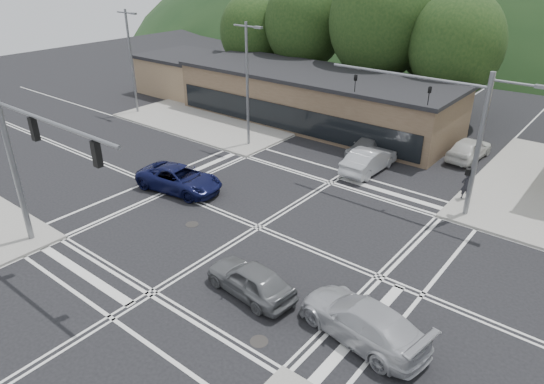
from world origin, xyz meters
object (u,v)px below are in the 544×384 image
Objects in this scene: car_grey_center at (251,279)px; pedestrian at (466,186)px; car_silver_east at (362,321)px; car_blue_west at (180,179)px; car_queue_a at (369,160)px; car_northbound at (368,146)px; car_queue_b at (469,149)px.

pedestrian is at bearing 169.68° from car_grey_center.
car_silver_east is 13.91m from pedestrian.
car_blue_west is at bearing -110.82° from car_grey_center.
car_blue_west reaches higher than car_grey_center.
car_queue_a reaches higher than car_grey_center.
car_silver_east is at bearing 56.58° from pedestrian.
car_queue_a is at bearing -60.75° from car_northbound.
car_queue_a reaches higher than car_queue_b.
pedestrian is (14.21, 9.51, 0.19)m from car_blue_west.
car_silver_east is 20.74m from car_queue_b.
car_silver_east is 1.15× the size of car_queue_b.
car_grey_center is at bearing 37.10° from pedestrian.
car_silver_east is 15.98m from car_queue_a.
car_blue_west is 1.27× the size of car_grey_center.
car_silver_east is at bearing 102.77° from car_grey_center.
pedestrian is at bearing -20.60° from car_northbound.
car_grey_center is 15.00m from car_queue_a.
car_northbound is at bearing -59.35° from car_queue_a.
car_silver_east is at bearing -62.80° from car_northbound.
car_blue_west is 17.10m from pedestrian.
car_queue_b is 2.89× the size of pedestrian.
car_northbound is at bearing 35.49° from car_queue_b.
car_blue_west is at bearing -3.19° from pedestrian.
car_silver_east is at bearing 118.22° from car_queue_a.
car_blue_west is 3.41× the size of pedestrian.
car_blue_west reaches higher than car_northbound.
car_silver_east is 18.99m from car_northbound.
car_queue_a reaches higher than car_blue_west.
car_blue_west is 15.70m from car_silver_east.
car_northbound is (-1.50, 2.61, -0.17)m from car_queue_a.
car_silver_east is 1.08× the size of car_queue_a.
car_queue_b reaches higher than car_silver_east.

